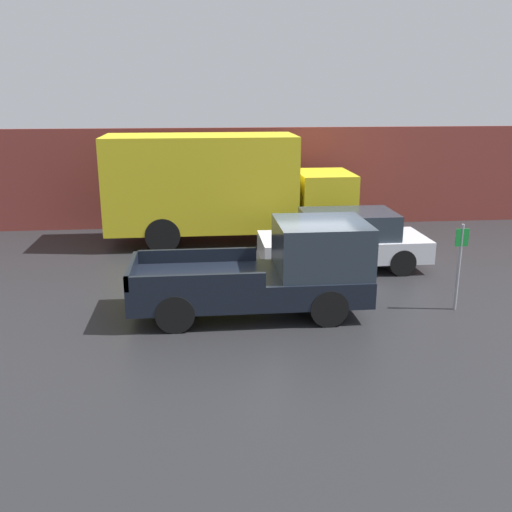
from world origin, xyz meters
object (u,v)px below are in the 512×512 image
object	(u,v)px
car	(344,239)
pickup_truck	(275,271)
parking_sign	(459,262)
delivery_truck	(219,186)

from	to	relation	value
car	pickup_truck	bearing A→B (deg)	-127.32
car	parking_sign	world-z (taller)	parking_sign
pickup_truck	delivery_truck	xyz separation A→B (m)	(-0.97, 6.36, 0.91)
pickup_truck	parking_sign	size ratio (longest dim) A/B	2.60
car	delivery_truck	bearing A→B (deg)	136.29
pickup_truck	parking_sign	distance (m)	4.16
car	parking_sign	size ratio (longest dim) A/B	2.31
car	parking_sign	distance (m)	3.86
pickup_truck	car	xyz separation A→B (m)	(2.40, 3.14, -0.15)
delivery_truck	parking_sign	bearing A→B (deg)	-52.43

